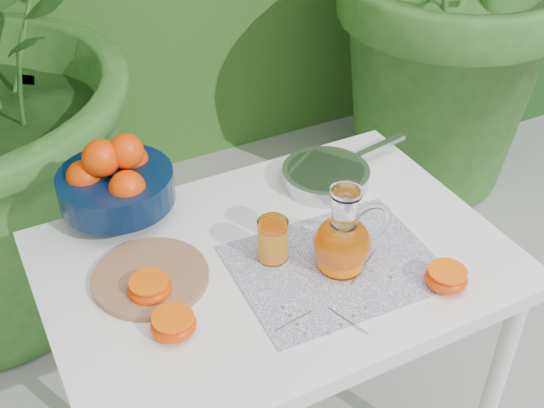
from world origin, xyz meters
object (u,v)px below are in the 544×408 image
cutting_board (151,277)px  saute_pan (327,175)px  juice_pitcher (343,240)px  fruit_bowl (115,180)px  white_table (276,283)px

cutting_board → saute_pan: 0.53m
juice_pitcher → cutting_board: bearing=158.6°
cutting_board → juice_pitcher: bearing=-21.4°
fruit_bowl → juice_pitcher: size_ratio=1.52×
saute_pan → fruit_bowl: bearing=167.4°
white_table → saute_pan: 0.33m
white_table → fruit_bowl: 0.44m
cutting_board → fruit_bowl: size_ratio=0.80×
cutting_board → juice_pitcher: juice_pitcher is taller
fruit_bowl → juice_pitcher: (0.37, -0.40, -0.02)m
fruit_bowl → juice_pitcher: fruit_bowl is taller
fruit_bowl → saute_pan: fruit_bowl is taller
cutting_board → saute_pan: bearing=15.2°
white_table → fruit_bowl: size_ratio=3.25×
white_table → fruit_bowl: fruit_bowl is taller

